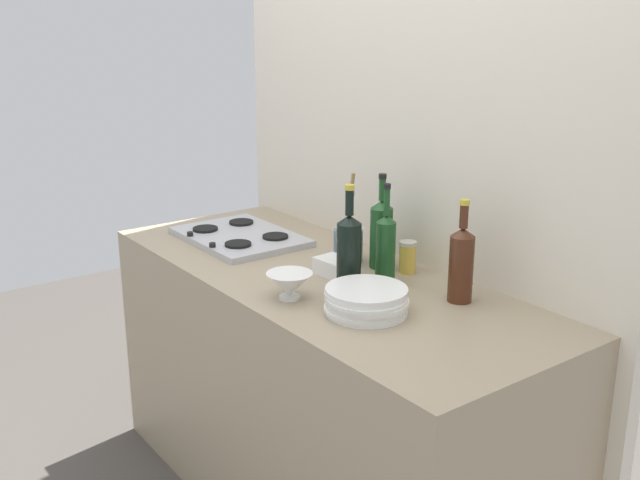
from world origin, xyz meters
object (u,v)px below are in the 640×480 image
at_px(stovetop_hob, 240,236).
at_px(wine_bottle_leftmost, 349,250).
at_px(plate_stack, 366,301).
at_px(wine_bottle_mid_left, 461,263).
at_px(butter_dish, 335,267).
at_px(wine_bottle_rightmost, 386,247).
at_px(mixing_bowl, 290,285).
at_px(utensil_crock, 348,244).
at_px(condiment_jar_front, 407,257).
at_px(wine_bottle_mid_right, 381,233).

xyz_separation_m(stovetop_hob, wine_bottle_leftmost, (0.67, 0.00, 0.12)).
bearing_deg(plate_stack, wine_bottle_leftmost, 155.54).
height_order(wine_bottle_mid_left, butter_dish, wine_bottle_mid_left).
relative_size(wine_bottle_rightmost, butter_dish, 2.51).
relative_size(wine_bottle_leftmost, mixing_bowl, 2.35).
bearing_deg(butter_dish, wine_bottle_rightmost, 32.68).
distance_m(stovetop_hob, wine_bottle_mid_left, 0.98).
bearing_deg(mixing_bowl, wine_bottle_leftmost, 78.77).
bearing_deg(wine_bottle_leftmost, stovetop_hob, -179.71).
distance_m(wine_bottle_leftmost, butter_dish, 0.17).
xyz_separation_m(wine_bottle_mid_left, utensil_crock, (-0.50, -0.04, -0.06)).
bearing_deg(mixing_bowl, butter_dish, 109.57).
bearing_deg(mixing_bowl, utensil_crock, 115.36).
bearing_deg(wine_bottle_mid_left, condiment_jar_front, 169.88).
bearing_deg(utensil_crock, wine_bottle_mid_left, 4.18).
bearing_deg(condiment_jar_front, wine_bottle_mid_left, -10.12).
height_order(wine_bottle_leftmost, wine_bottle_rightmost, wine_bottle_leftmost).
xyz_separation_m(plate_stack, mixing_bowl, (-0.23, -0.11, 0.01)).
height_order(plate_stack, wine_bottle_mid_right, wine_bottle_mid_right).
xyz_separation_m(wine_bottle_mid_left, mixing_bowl, (-0.32, -0.41, -0.08)).
distance_m(wine_bottle_leftmost, wine_bottle_mid_right, 0.24).
height_order(stovetop_hob, condiment_jar_front, condiment_jar_front).
relative_size(stovetop_hob, wine_bottle_mid_left, 1.58).
bearing_deg(utensil_crock, plate_stack, -32.26).
relative_size(wine_bottle_leftmost, wine_bottle_mid_left, 1.07).
xyz_separation_m(plate_stack, wine_bottle_mid_left, (0.09, 0.29, 0.08)).
bearing_deg(wine_bottle_mid_right, wine_bottle_rightmost, -35.40).
bearing_deg(wine_bottle_leftmost, plate_stack, -24.46).
height_order(wine_bottle_leftmost, condiment_jar_front, wine_bottle_leftmost).
bearing_deg(butter_dish, wine_bottle_mid_left, 21.59).
bearing_deg(stovetop_hob, utensil_crock, 20.69).
distance_m(wine_bottle_mid_right, butter_dish, 0.20).
bearing_deg(condiment_jar_front, utensil_crock, -157.36).
xyz_separation_m(stovetop_hob, wine_bottle_mid_left, (0.96, 0.21, 0.11)).
xyz_separation_m(wine_bottle_mid_right, butter_dish, (-0.03, -0.18, -0.10)).
distance_m(wine_bottle_leftmost, wine_bottle_rightmost, 0.14).
xyz_separation_m(wine_bottle_mid_left, wine_bottle_rightmost, (-0.27, -0.07, -0.00)).
bearing_deg(stovetop_hob, condiment_jar_front, 21.31).
relative_size(wine_bottle_leftmost, wine_bottle_rightmost, 1.03).
bearing_deg(wine_bottle_leftmost, wine_bottle_rightmost, 81.93).
relative_size(wine_bottle_rightmost, utensil_crock, 1.02).
bearing_deg(butter_dish, wine_bottle_leftmost, -18.90).
height_order(plate_stack, condiment_jar_front, condiment_jar_front).
height_order(stovetop_hob, utensil_crock, utensil_crock).
distance_m(plate_stack, utensil_crock, 0.48).
height_order(mixing_bowl, condiment_jar_front, condiment_jar_front).
relative_size(plate_stack, wine_bottle_leftmost, 0.74).
bearing_deg(wine_bottle_mid_right, mixing_bowl, -81.92).
bearing_deg(butter_dish, wine_bottle_mid_right, 81.48).
height_order(wine_bottle_rightmost, butter_dish, wine_bottle_rightmost).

